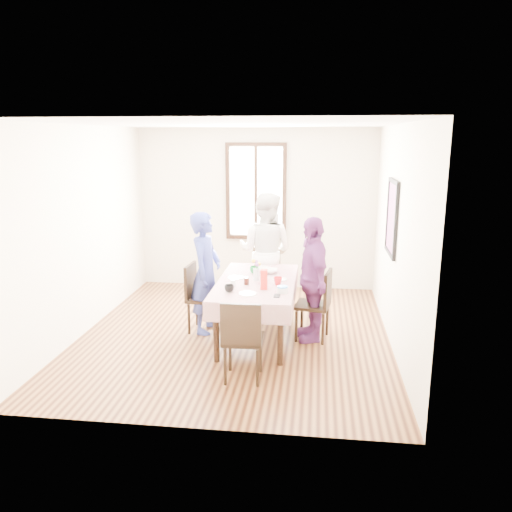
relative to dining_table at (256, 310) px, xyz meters
name	(u,v)px	position (x,y,z in m)	size (l,w,h in m)	color
ground	(235,334)	(-0.29, 0.08, -0.38)	(4.50, 4.50, 0.00)	#32170B
back_wall	(256,209)	(-0.29, 2.33, 0.98)	(4.00, 4.00, 0.00)	beige
right_wall	(396,238)	(1.71, 0.08, 0.98)	(4.50, 4.50, 0.00)	beige
window_frame	(256,192)	(-0.29, 2.31, 1.27)	(1.02, 0.06, 1.62)	black
window_pane	(256,192)	(-0.29, 2.32, 1.27)	(0.90, 0.02, 1.50)	white
art_poster	(392,218)	(1.69, 0.38, 1.18)	(0.04, 0.76, 0.96)	red
dining_table	(256,310)	(0.00, 0.00, 0.00)	(0.86, 1.69, 0.75)	black
tablecloth	(256,281)	(0.00, 0.00, 0.38)	(0.98, 1.81, 0.01)	#5C0717
chair_left	(205,298)	(-0.72, 0.16, 0.08)	(0.42, 0.42, 0.91)	black
chair_right	(312,305)	(0.72, 0.05, 0.08)	(0.42, 0.42, 0.91)	black
chair_far	(266,279)	(0.00, 1.16, 0.08)	(0.42, 0.42, 0.91)	black
chair_near	(243,339)	(0.00, -1.16, 0.08)	(0.42, 0.42, 0.91)	black
person_left	(205,273)	(-0.70, 0.16, 0.43)	(0.59, 0.39, 1.61)	navy
person_far	(266,252)	(0.00, 1.14, 0.51)	(0.86, 0.67, 1.77)	white
person_right	(312,279)	(0.70, 0.05, 0.42)	(0.93, 0.39, 1.59)	#6A2B6B
mug_black	(229,288)	(-0.26, -0.50, 0.43)	(0.11, 0.11, 0.09)	black
mug_flag	(278,281)	(0.28, -0.14, 0.44)	(0.11, 0.11, 0.10)	red
mug_green	(254,270)	(-0.08, 0.36, 0.43)	(0.12, 0.12, 0.09)	#0C7226
serving_bowl	(269,271)	(0.13, 0.40, 0.41)	(0.22, 0.22, 0.05)	white
juice_carton	(264,279)	(0.13, -0.34, 0.51)	(0.08, 0.08, 0.24)	red
butter_tub	(282,290)	(0.36, -0.45, 0.42)	(0.13, 0.13, 0.07)	white
jam_jar	(247,281)	(-0.10, -0.18, 0.43)	(0.07, 0.07, 0.09)	black
drinking_glass	(233,283)	(-0.25, -0.29, 0.43)	(0.06, 0.06, 0.09)	silver
smartphone	(277,296)	(0.31, -0.59, 0.39)	(0.07, 0.14, 0.01)	black
flower_vase	(256,274)	(-0.01, 0.04, 0.46)	(0.08, 0.08, 0.15)	silver
plate_left	(236,278)	(-0.29, 0.10, 0.39)	(0.20, 0.20, 0.01)	white
plate_right	(279,279)	(0.28, 0.09, 0.39)	(0.20, 0.20, 0.01)	white
plate_far	(262,268)	(0.00, 0.66, 0.39)	(0.20, 0.20, 0.01)	white
plate_near	(248,294)	(-0.03, -0.56, 0.39)	(0.20, 0.20, 0.01)	white
butter_lid	(282,287)	(0.36, -0.45, 0.46)	(0.12, 0.12, 0.01)	blue
flower_bunch	(256,265)	(-0.01, 0.04, 0.59)	(0.09, 0.09, 0.10)	yellow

